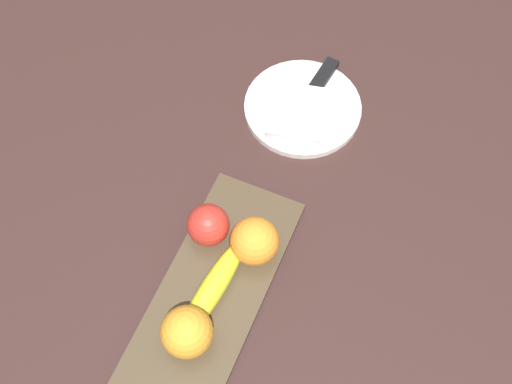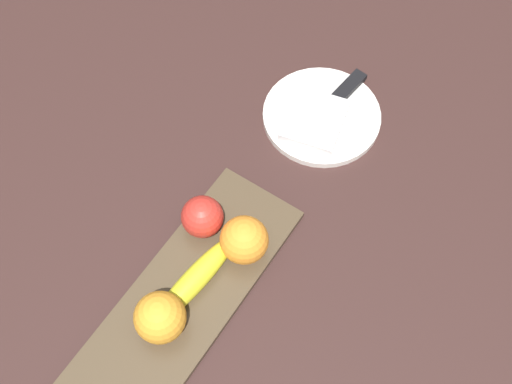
% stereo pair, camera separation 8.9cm
% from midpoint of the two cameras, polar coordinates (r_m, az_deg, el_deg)
% --- Properties ---
extents(ground_plane, '(2.40, 2.40, 0.00)m').
position_cam_midpoint_polar(ground_plane, '(0.99, -3.81, -10.74)').
color(ground_plane, '#34201D').
extents(fruit_tray, '(0.46, 0.15, 0.01)m').
position_cam_midpoint_polar(fruit_tray, '(0.99, -4.14, -10.02)').
color(fruit_tray, '#493B29').
rests_on(fruit_tray, ground_plane).
extents(apple, '(0.07, 0.07, 0.07)m').
position_cam_midpoint_polar(apple, '(1.00, -2.17, -2.38)').
color(apple, red).
rests_on(apple, fruit_tray).
extents(banana, '(0.18, 0.05, 0.04)m').
position_cam_midpoint_polar(banana, '(0.98, -2.76, -7.86)').
color(banana, yellow).
rests_on(banana, fruit_tray).
extents(orange_near_apple, '(0.07, 0.07, 0.07)m').
position_cam_midpoint_polar(orange_near_apple, '(0.98, 1.57, -4.42)').
color(orange_near_apple, orange).
rests_on(orange_near_apple, fruit_tray).
extents(orange_near_banana, '(0.08, 0.08, 0.08)m').
position_cam_midpoint_polar(orange_near_banana, '(0.94, -5.65, -11.06)').
color(orange_near_banana, orange).
rests_on(orange_near_banana, fruit_tray).
extents(dinner_plate, '(0.21, 0.21, 0.01)m').
position_cam_midpoint_polar(dinner_plate, '(1.16, 7.96, 6.44)').
color(dinner_plate, white).
rests_on(dinner_plate, ground_plane).
extents(folded_napkin, '(0.13, 0.12, 0.02)m').
position_cam_midpoint_polar(folded_napkin, '(1.13, 7.41, 6.03)').
color(folded_napkin, white).
rests_on(folded_napkin, dinner_plate).
extents(knife, '(0.18, 0.04, 0.01)m').
position_cam_midpoint_polar(knife, '(1.18, 9.67, 8.20)').
color(knife, silver).
rests_on(knife, dinner_plate).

